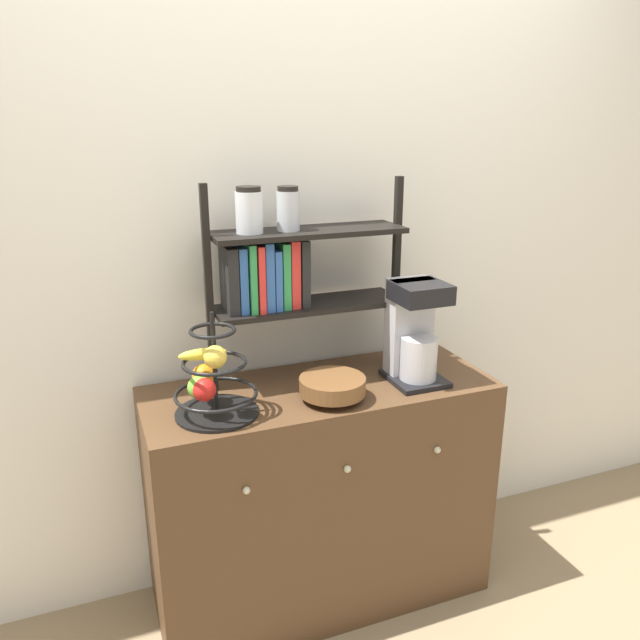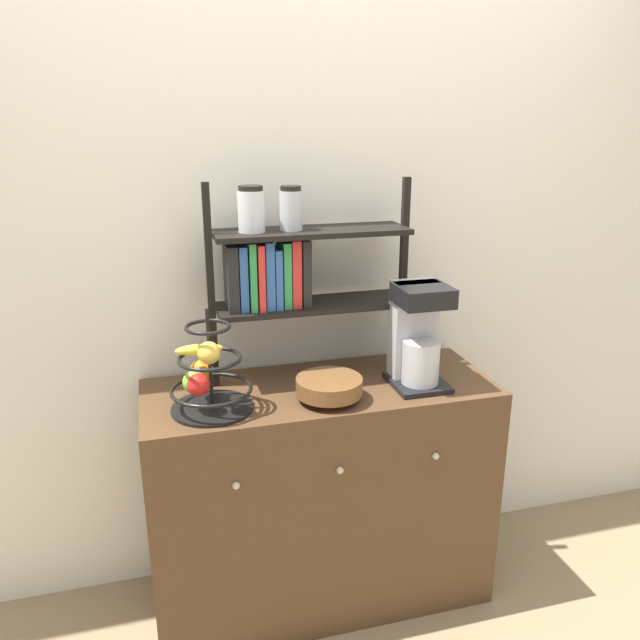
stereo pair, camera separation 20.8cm
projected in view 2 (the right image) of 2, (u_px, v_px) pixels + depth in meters
name	position (u px, v px, depth m)	size (l,w,h in m)	color
ground_plane	(338.00, 635.00, 2.21)	(12.00, 12.00, 0.00)	#847051
wall_back	(300.00, 246.00, 2.28)	(7.00, 0.05, 2.60)	silver
sideboard	(320.00, 494.00, 2.29)	(1.22, 0.49, 0.86)	#4C331E
coffee_maker	(417.00, 335.00, 2.14)	(0.18, 0.21, 0.36)	black
fruit_stand	(206.00, 377.00, 1.95)	(0.26, 0.26, 0.34)	black
wooden_bowl	(329.00, 387.00, 2.04)	(0.22, 0.22, 0.08)	brown
shelf_hutch	(283.00, 265.00, 2.11)	(0.71, 0.20, 0.70)	black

